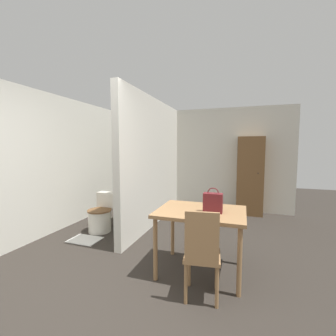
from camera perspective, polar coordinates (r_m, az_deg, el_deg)
name	(u,v)px	position (r m, az deg, el deg)	size (l,w,h in m)	color
ground_plane	(90,316)	(2.57, -19.15, -31.93)	(16.00, 16.00, 0.00)	#2D2823
wall_back	(191,159)	(5.85, 5.74, 2.28)	(4.90, 0.12, 2.50)	silver
wall_left	(69,162)	(4.91, -23.78, 1.32)	(0.12, 5.04, 2.50)	silver
partition_wall	(154,162)	(4.55, -3.57, 1.48)	(0.12, 2.87, 2.50)	silver
dining_table	(201,217)	(2.83, 8.33, -12.33)	(1.05, 0.79, 0.78)	#997047
wooden_chair	(202,253)	(2.41, 8.64, -20.46)	(0.40, 0.40, 0.94)	#997047
toilet	(102,215)	(4.45, -16.49, -11.47)	(0.43, 0.58, 0.68)	silver
handbag	(213,202)	(2.71, 11.33, -8.58)	(0.22, 0.10, 0.29)	maroon
wooden_cabinet	(250,176)	(5.48, 20.11, -1.92)	(0.58, 0.38, 1.79)	brown
bath_mat	(85,240)	(4.18, -20.35, -16.71)	(0.50, 0.37, 0.01)	silver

